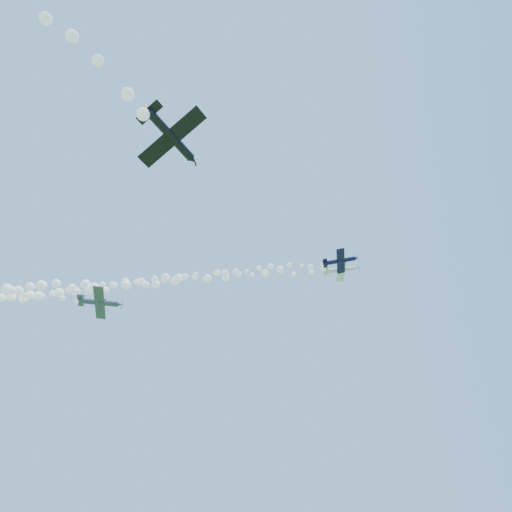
% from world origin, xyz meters
% --- Properties ---
extents(plane_white, '(6.54, 6.94, 1.78)m').
position_xyz_m(plane_white, '(17.38, 2.90, 50.11)').
color(plane_white, white).
extents(smoke_trail_white, '(72.88, 15.49, 2.80)m').
position_xyz_m(smoke_trail_white, '(-20.96, -4.22, 49.79)').
color(smoke_trail_white, white).
extents(plane_navy, '(6.45, 6.75, 1.71)m').
position_xyz_m(plane_navy, '(17.57, -0.11, 49.68)').
color(plane_navy, '#0C0C36').
extents(smoke_trail_navy, '(72.09, 8.81, 2.56)m').
position_xyz_m(smoke_trail_navy, '(-20.37, -3.62, 49.46)').
color(smoke_trail_navy, white).
extents(plane_grey, '(7.75, 8.16, 2.39)m').
position_xyz_m(plane_grey, '(-24.34, -5.51, 45.00)').
color(plane_grey, '#35404D').
extents(plane_black, '(7.73, 7.51, 3.17)m').
position_xyz_m(plane_black, '(3.36, -36.07, 39.85)').
color(plane_black, black).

